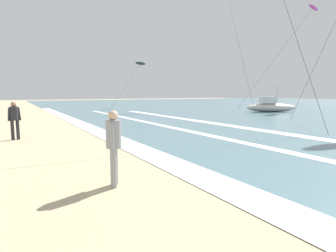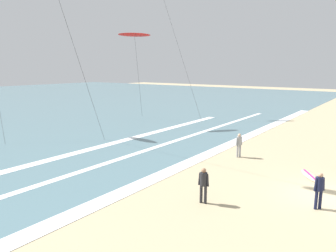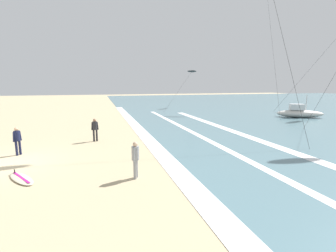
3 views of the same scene
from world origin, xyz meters
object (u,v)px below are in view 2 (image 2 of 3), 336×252
object	(u,v)px
surfer_background_far	(239,143)
surfboard_right_spare	(310,175)
kite_red_mid_center	(134,35)
surfer_foreground_main	(204,182)
surfer_right_near	(319,187)

from	to	relation	value
surfer_background_far	surfboard_right_spare	distance (m)	4.92
surfer_background_far	kite_red_mid_center	bearing A→B (deg)	71.38
surfer_foreground_main	surfer_right_near	distance (m)	4.79
surfer_right_near	surfboard_right_spare	distance (m)	4.37
surfer_foreground_main	surfboard_right_spare	bearing A→B (deg)	-24.82
surfer_foreground_main	surfer_background_far	xyz separation A→B (m)	(7.63, 1.71, 0.00)
surfer_foreground_main	surfboard_right_spare	size ratio (longest dim) A/B	0.76
surfer_right_near	kite_red_mid_center	xyz separation A→B (m)	(9.68, 18.98, 7.96)
surfer_foreground_main	kite_red_mid_center	bearing A→B (deg)	50.88
surfer_foreground_main	surfboard_right_spare	xyz separation A→B (m)	(6.45, -2.99, -0.91)
surfboard_right_spare	kite_red_mid_center	xyz separation A→B (m)	(5.58, 17.78, 8.87)
surfer_foreground_main	kite_red_mid_center	world-z (taller)	kite_red_mid_center
surfer_right_near	kite_red_mid_center	size ratio (longest dim) A/B	0.17
surfboard_right_spare	surfer_right_near	bearing A→B (deg)	-163.80
surfer_foreground_main	surfer_right_near	size ratio (longest dim) A/B	1.00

